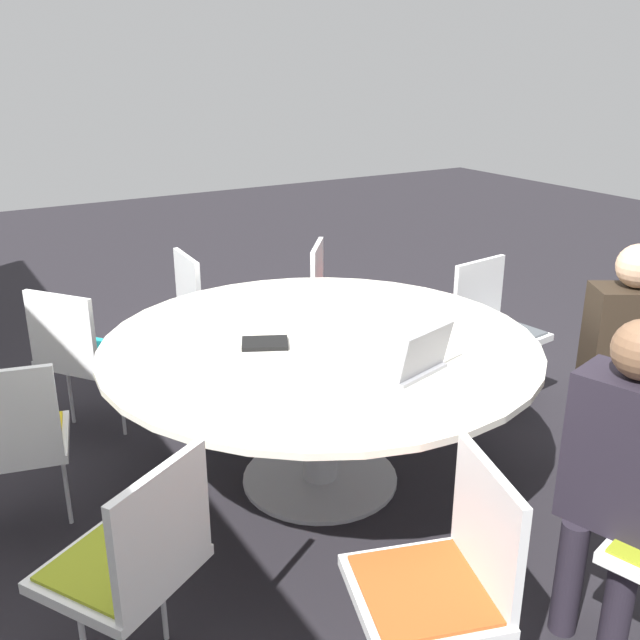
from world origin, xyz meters
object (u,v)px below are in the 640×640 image
object	(u,v)px
chair_5	(81,349)
chair_6	(11,435)
spiral_notebook	(265,343)
handbag	(242,342)
chair_3	(336,296)
person_1	(627,350)
laptop	(413,361)
chair_2	(493,321)
person_0	(623,462)
chair_7	(134,555)
chair_4	(209,306)
chair_8	(444,572)

from	to	relation	value
chair_5	chair_6	xyz separation A→B (m)	(-0.81, 0.48, 0.00)
chair_5	chair_6	size ratio (longest dim) A/B	1.00
spiral_notebook	handbag	distance (m)	1.71
chair_3	person_1	size ratio (longest dim) A/B	0.71
person_1	laptop	size ratio (longest dim) A/B	3.39
chair_2	person_0	bearing A→B (deg)	51.40
chair_7	laptop	bearing A→B (deg)	-20.18
chair_6	person_1	distance (m)	2.76
chair_2	chair_4	bearing A→B (deg)	-47.19
chair_4	chair_8	xyz separation A→B (m)	(-2.69, 0.35, 0.00)
chair_6	chair_5	bearing A→B (deg)	72.74
chair_3	spiral_notebook	size ratio (longest dim) A/B	3.39
chair_2	chair_8	world-z (taller)	same
chair_4	chair_8	world-z (taller)	same
chair_4	chair_8	distance (m)	2.72
chair_5	chair_7	bearing A→B (deg)	-44.93
chair_5	chair_6	bearing A→B (deg)	-67.08
spiral_notebook	chair_4	bearing A→B (deg)	-10.92
chair_2	handbag	xyz separation A→B (m)	(1.33, 1.04, -0.38)
chair_3	chair_7	xyz separation A→B (m)	(-1.88, 1.93, 0.00)
handbag	chair_8	bearing A→B (deg)	167.09
person_1	spiral_notebook	bearing A→B (deg)	1.71
chair_5	laptop	bearing A→B (deg)	-3.89
chair_4	person_1	size ratio (longest dim) A/B	0.71
chair_6	handbag	distance (m)	2.15
chair_2	chair_5	world-z (taller)	same
spiral_notebook	laptop	bearing A→B (deg)	-146.74
chair_5	chair_7	xyz separation A→B (m)	(-1.82, 0.27, 0.00)
chair_4	spiral_notebook	bearing A→B (deg)	-8.06
spiral_notebook	chair_8	bearing A→B (deg)	175.75
chair_7	handbag	size ratio (longest dim) A/B	2.40
chair_6	chair_8	size ratio (longest dim) A/B	1.00
chair_8	chair_6	bearing A→B (deg)	50.01
chair_2	chair_5	xyz separation A→B (m)	(0.82, 2.22, 0.00)
chair_4	spiral_notebook	xyz separation A→B (m)	(-1.29, 0.25, 0.24)
chair_2	person_0	world-z (taller)	person_0
chair_5	spiral_notebook	bearing A→B (deg)	-4.33
chair_3	chair_8	size ratio (longest dim) A/B	1.00
chair_7	person_0	size ratio (longest dim) A/B	0.71
chair_8	laptop	size ratio (longest dim) A/B	2.41
chair_4	person_1	bearing A→B (deg)	32.49
chair_2	chair_8	xyz separation A→B (m)	(-1.56, 1.70, 0.00)
chair_8	person_0	distance (m)	0.74
chair_3	handbag	bearing A→B (deg)	-94.57
handbag	person_0	bearing A→B (deg)	-179.04
chair_3	chair_4	size ratio (longest dim) A/B	1.00
chair_2	chair_6	size ratio (longest dim) A/B	1.00
laptop	handbag	world-z (taller)	laptop
chair_7	laptop	distance (m)	1.33
chair_3	spiral_notebook	distance (m)	1.49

